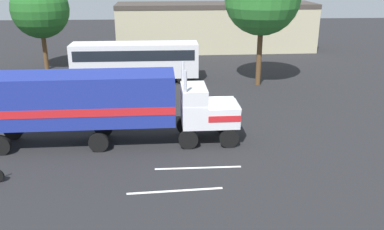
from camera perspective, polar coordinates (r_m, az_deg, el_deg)
ground_plane at (r=24.40m, az=1.29°, el=-3.54°), size 120.00×120.00×0.00m
lane_stripe_near at (r=21.21m, az=0.84°, el=-7.29°), size 4.40×0.22×0.01m
lane_stripe_mid at (r=19.20m, az=-2.34°, el=-10.41°), size 4.40×0.46×0.01m
semi_truck at (r=23.69m, az=-12.48°, el=1.77°), size 14.24×3.29×4.50m
person_bystander at (r=26.45m, az=-10.12°, el=0.11°), size 0.34×0.47×1.63m
parked_bus at (r=36.99m, az=-7.84°, el=7.75°), size 11.03×2.72×3.40m
parked_car at (r=36.90m, az=-24.17°, el=4.14°), size 4.43×1.87×1.57m
tree_center at (r=43.17m, az=-20.21°, el=13.48°), size 5.46×5.46×8.55m
building_backdrop at (r=51.00m, az=3.28°, el=12.26°), size 23.65×6.75×5.61m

